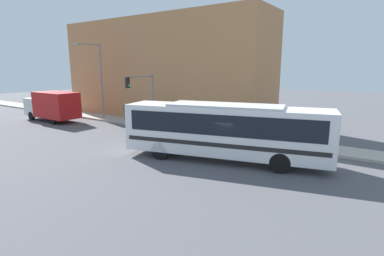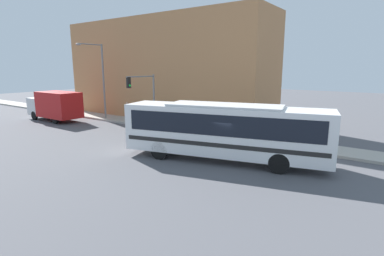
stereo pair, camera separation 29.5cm
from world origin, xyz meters
name	(u,v)px [view 1 (the left image)]	position (x,y,z in m)	size (l,w,h in m)	color
ground_plane	(220,160)	(0.00, 0.00, 0.00)	(120.00, 120.00, 0.00)	#515156
sidewalk	(90,116)	(5.74, 20.00, 0.09)	(2.47, 70.00, 0.18)	#A8A399
building_facade	(162,69)	(9.97, 12.92, 5.19)	(6.00, 23.84, 10.39)	#B27A4C
city_bus	(225,128)	(0.05, -0.21, 1.95)	(5.33, 12.06, 3.35)	white
delivery_truck	(53,105)	(1.80, 20.58, 1.63)	(2.41, 6.66, 2.99)	#B21919
fire_hydrant	(196,128)	(5.10, 5.18, 0.52)	(0.25, 0.34, 0.69)	red
traffic_light_pole	(143,91)	(4.04, 10.03, 3.39)	(3.28, 0.35, 4.61)	slate
parking_meter	(161,117)	(5.10, 9.00, 1.07)	(0.14, 0.14, 1.31)	slate
street_lamp	(98,75)	(4.94, 17.13, 4.69)	(3.05, 0.28, 7.54)	slate
pedestrian_near_corner	(126,111)	(5.81, 14.27, 1.09)	(0.34, 0.34, 1.78)	#47382D
pedestrian_mid_block	(153,115)	(5.64, 10.36, 1.04)	(0.34, 0.34, 1.68)	#23283D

